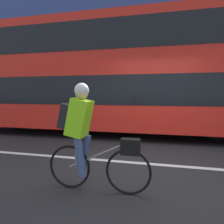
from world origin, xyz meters
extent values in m
plane|color=#232326|center=(0.00, 0.00, 0.00)|extent=(80.00, 80.00, 0.00)
cube|color=silver|center=(0.00, 0.10, 0.00)|extent=(50.00, 0.14, 0.01)
cube|color=#A8A399|center=(0.00, 5.88, 0.07)|extent=(60.00, 2.54, 0.15)
cube|color=#33478C|center=(0.00, 7.30, 4.26)|extent=(60.00, 0.30, 8.53)
cylinder|color=black|center=(1.81, 3.10, 0.50)|extent=(0.99, 0.30, 0.99)
cylinder|color=black|center=(-4.75, 3.10, 0.50)|extent=(0.99, 0.30, 0.99)
cube|color=red|center=(-1.47, 3.10, 1.30)|extent=(10.59, 2.46, 2.00)
cube|color=black|center=(-1.47, 3.10, 1.54)|extent=(10.16, 2.48, 0.88)
cube|color=red|center=(-1.47, 3.10, 3.08)|extent=(10.59, 2.36, 1.58)
cube|color=black|center=(-1.47, 3.10, 3.16)|extent=(10.16, 2.38, 0.88)
torus|color=black|center=(-0.14, -1.34, 0.33)|extent=(0.66, 0.04, 0.66)
torus|color=black|center=(-1.05, -1.34, 0.33)|extent=(0.66, 0.04, 0.66)
cylinder|color=slate|center=(-0.59, -1.34, 0.54)|extent=(0.91, 0.03, 0.45)
cylinder|color=slate|center=(-0.94, -1.34, 0.57)|extent=(0.03, 0.03, 0.48)
cube|color=black|center=(-0.11, -1.34, 0.69)|extent=(0.26, 0.16, 0.22)
cube|color=#8CE019|center=(-0.87, -1.34, 1.08)|extent=(0.37, 0.32, 0.58)
cube|color=black|center=(-1.07, -1.34, 1.10)|extent=(0.21, 0.26, 0.38)
cylinder|color=#384C7A|center=(-0.83, -1.25, 0.52)|extent=(0.21, 0.11, 0.59)
cylinder|color=#384C7A|center=(-0.83, -1.43, 0.52)|extent=(0.19, 0.11, 0.59)
sphere|color=tan|center=(-0.83, -1.34, 1.44)|extent=(0.19, 0.19, 0.19)
sphere|color=silver|center=(-0.83, -1.34, 1.48)|extent=(0.21, 0.21, 0.21)
cylinder|color=#194C23|center=(-1.53, 5.75, 0.65)|extent=(0.47, 0.47, 1.01)
camera|label=1|loc=(0.39, -4.29, 1.43)|focal=35.00mm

